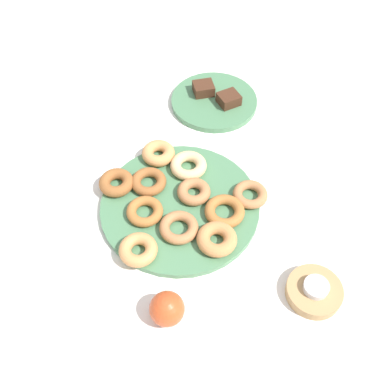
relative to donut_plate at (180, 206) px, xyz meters
name	(u,v)px	position (x,y,z in m)	size (l,w,h in m)	color
ground_plane	(180,207)	(0.00, 0.00, -0.01)	(2.40, 2.40, 0.00)	white
donut_plate	(180,206)	(0.00, 0.00, 0.00)	(0.37, 0.37, 0.01)	#4C7F56
donut_0	(145,211)	(0.00, -0.08, 0.02)	(0.08, 0.08, 0.02)	#AD6B33
donut_1	(138,250)	(0.09, -0.13, 0.02)	(0.08, 0.08, 0.03)	tan
donut_2	(225,211)	(0.06, 0.08, 0.02)	(0.09, 0.09, 0.02)	#AD6B33
donut_3	(217,239)	(0.13, 0.04, 0.02)	(0.09, 0.09, 0.03)	#C6844C
donut_4	(179,227)	(0.07, -0.03, 0.02)	(0.09, 0.09, 0.02)	#B27547
donut_5	(159,153)	(-0.15, 0.00, 0.02)	(0.08, 0.08, 0.03)	tan
donut_6	(188,166)	(-0.09, 0.06, 0.02)	(0.09, 0.09, 0.03)	#EABC84
donut_7	(116,183)	(-0.10, -0.12, 0.02)	(0.08, 0.08, 0.03)	#995B2D
donut_8	(250,194)	(0.04, 0.16, 0.02)	(0.08, 0.08, 0.02)	#B27547
donut_9	(194,192)	(-0.01, 0.04, 0.02)	(0.08, 0.08, 0.02)	#B27547
donut_10	(149,182)	(-0.08, -0.05, 0.02)	(0.08, 0.08, 0.02)	#995B2D
cake_plate	(214,101)	(-0.31, 0.21, 0.00)	(0.24, 0.24, 0.02)	#4C7F56
brownie_near	(204,89)	(-0.34, 0.19, 0.02)	(0.05, 0.06, 0.03)	#472819
brownie_far	(229,99)	(-0.28, 0.24, 0.02)	(0.05, 0.06, 0.03)	#472819
candle_holder	(314,292)	(0.30, 0.18, 0.00)	(0.11, 0.11, 0.02)	tan
tealight	(316,287)	(0.30, 0.18, 0.02)	(0.05, 0.05, 0.01)	silver
apple	(167,309)	(0.24, -0.11, 0.03)	(0.07, 0.07, 0.07)	#CC4C23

